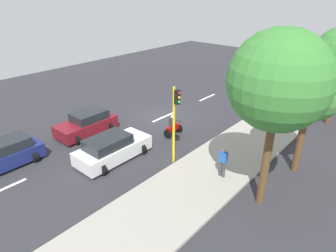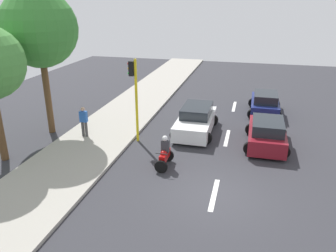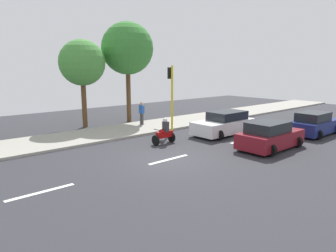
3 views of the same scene
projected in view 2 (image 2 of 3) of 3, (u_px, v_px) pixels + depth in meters
The scene contains 12 objects.
ground_plane at pixel (214, 196), 13.52m from camera, with size 40.00×60.00×0.10m, color #2D2D33.
sidewalk at pixel (58, 172), 15.08m from camera, with size 4.00×60.00×0.15m, color #9E998E.
lane_stripe_far_north at pixel (234, 106), 24.36m from camera, with size 0.20×2.40×0.01m, color white.
lane_stripe_north at pixel (227, 138), 18.93m from camera, with size 0.20×2.40×0.01m, color white.
lane_stripe_mid at pixel (214, 195), 13.50m from camera, with size 0.20×2.40×0.01m, color white.
car_maroon at pixel (267, 133), 17.70m from camera, with size 2.27×4.04×1.52m.
car_dark_blue at pixel (265, 104), 22.59m from camera, with size 2.19×3.93×1.52m.
car_white at pixel (196, 120), 19.56m from camera, with size 2.32×4.47×1.52m.
motorcycle at pixel (165, 154), 15.52m from camera, with size 0.60×1.30×1.53m.
pedestrian_near_signal at pixel (84, 121), 18.50m from camera, with size 0.40×0.24×1.69m.
traffic_light_corner at pixel (134, 89), 17.55m from camera, with size 0.49×0.24×4.50m.
street_tree_center at pixel (39, 29), 17.71m from camera, with size 4.09×4.09×7.90m.
Camera 2 is at (-1.05, 11.71, 7.42)m, focal length 35.97 mm.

